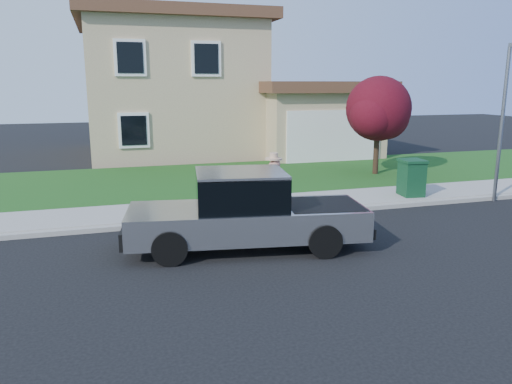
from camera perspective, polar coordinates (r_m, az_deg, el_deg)
ground at (r=10.69m, az=2.87°, el=-7.18°), size 80.00×80.00×0.00m
curb at (r=13.60m, az=2.69°, el=-2.62°), size 40.00×0.20×0.12m
sidewalk at (r=14.61m, az=1.24°, el=-1.50°), size 40.00×2.00×0.15m
lawn at (r=18.84m, az=-3.05°, el=1.55°), size 40.00×7.00×0.10m
house at (r=26.29m, az=-6.70°, el=11.37°), size 14.00×11.30×6.85m
pickup_truck at (r=10.86m, az=-1.17°, el=-2.40°), size 5.46×2.56×1.73m
woman at (r=13.05m, az=2.01°, el=0.34°), size 0.66×0.49×1.81m
ornamental_tree at (r=19.88m, az=13.88°, el=8.89°), size 2.73×2.47×3.75m
trash_bin at (r=16.14m, az=17.35°, el=1.61°), size 0.79×0.88×1.13m
street_lamp at (r=16.75m, az=26.54°, el=8.03°), size 0.34×0.61×4.71m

